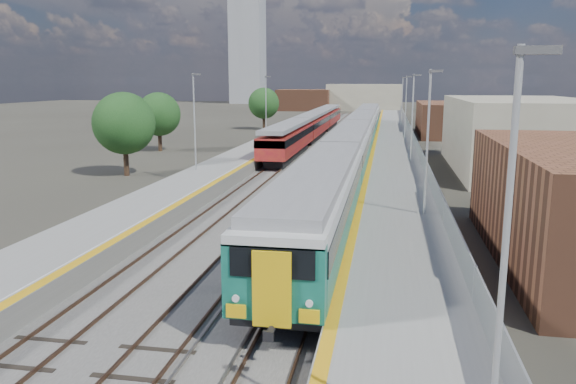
# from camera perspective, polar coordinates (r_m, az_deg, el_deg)

# --- Properties ---
(ground) EXTENTS (320.00, 320.00, 0.00)m
(ground) POSITION_cam_1_polar(r_m,az_deg,el_deg) (58.41, 5.51, 3.37)
(ground) COLOR #47443A
(ground) RESTS_ON ground
(ballast_bed) EXTENTS (10.50, 155.00, 0.06)m
(ballast_bed) POSITION_cam_1_polar(r_m,az_deg,el_deg) (61.08, 3.59, 3.77)
(ballast_bed) COLOR #565451
(ballast_bed) RESTS_ON ground
(tracks) EXTENTS (8.96, 160.00, 0.17)m
(tracks) POSITION_cam_1_polar(r_m,az_deg,el_deg) (62.66, 4.31, 4.02)
(tracks) COLOR #4C3323
(tracks) RESTS_ON ground
(platform_right) EXTENTS (4.70, 155.00, 8.52)m
(platform_right) POSITION_cam_1_polar(r_m,az_deg,el_deg) (60.63, 10.70, 4.03)
(platform_right) COLOR slate
(platform_right) RESTS_ON ground
(platform_left) EXTENTS (4.30, 155.00, 8.52)m
(platform_left) POSITION_cam_1_polar(r_m,az_deg,el_deg) (62.14, -2.66, 4.36)
(platform_left) COLOR slate
(platform_left) RESTS_ON ground
(buildings) EXTENTS (72.00, 185.50, 40.00)m
(buildings) POSITION_cam_1_polar(r_m,az_deg,el_deg) (148.05, 1.29, 12.31)
(buildings) COLOR brown
(buildings) RESTS_ON ground
(green_train) EXTENTS (3.07, 85.24, 3.37)m
(green_train) POSITION_cam_1_polar(r_m,az_deg,el_deg) (57.65, 7.01, 5.62)
(green_train) COLOR black
(green_train) RESTS_ON ground
(red_train) EXTENTS (2.79, 56.63, 3.52)m
(red_train) POSITION_cam_1_polar(r_m,az_deg,el_deg) (76.62, 2.51, 6.84)
(red_train) COLOR black
(red_train) RESTS_ON ground
(tree_a) EXTENTS (5.20, 5.20, 7.04)m
(tree_a) POSITION_cam_1_polar(r_m,az_deg,el_deg) (49.23, -16.32, 6.70)
(tree_a) COLOR #382619
(tree_a) RESTS_ON ground
(tree_b) EXTENTS (4.93, 4.93, 6.68)m
(tree_b) POSITION_cam_1_polar(r_m,az_deg,el_deg) (65.86, -13.00, 7.70)
(tree_b) COLOR #382619
(tree_b) RESTS_ON ground
(tree_c) EXTENTS (5.05, 5.05, 6.85)m
(tree_c) POSITION_cam_1_polar(r_m,az_deg,el_deg) (92.99, -2.48, 8.99)
(tree_c) COLOR #382619
(tree_c) RESTS_ON ground
(tree_d) EXTENTS (4.55, 4.55, 6.17)m
(tree_d) POSITION_cam_1_polar(r_m,az_deg,el_deg) (69.61, 25.41, 6.82)
(tree_d) COLOR #382619
(tree_d) RESTS_ON ground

